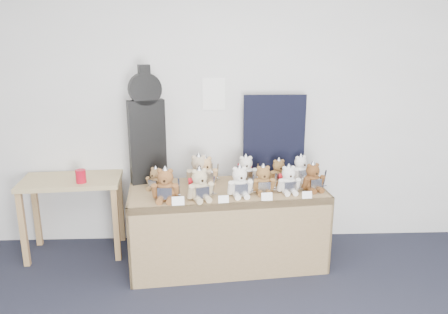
{
  "coord_description": "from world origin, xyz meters",
  "views": [
    {
      "loc": [
        -0.08,
        -1.56,
        1.97
      ],
      "look_at": [
        0.07,
        1.89,
        1.01
      ],
      "focal_mm": 35.0,
      "sensor_mm": 36.0,
      "label": 1
    }
  ],
  "objects_px": {
    "teddy_front_far_left": "(166,186)",
    "teddy_back_far_left": "(156,179)",
    "guitar_case": "(147,127)",
    "teddy_front_right": "(263,181)",
    "teddy_back_end": "(301,169)",
    "teddy_back_centre_right": "(246,170)",
    "teddy_front_far_right": "(288,181)",
    "display_table": "(228,208)",
    "side_table": "(72,192)",
    "teddy_front_end": "(313,178)",
    "teddy_back_left": "(199,171)",
    "teddy_back_centre_left": "(206,171)",
    "teddy_front_centre": "(240,183)",
    "teddy_front_left": "(200,186)",
    "red_cup": "(81,176)",
    "teddy_back_right": "(279,172)"
  },
  "relations": [
    {
      "from": "side_table",
      "to": "teddy_back_far_left",
      "type": "height_order",
      "value": "teddy_back_far_left"
    },
    {
      "from": "red_cup",
      "to": "teddy_back_left",
      "type": "relative_size",
      "value": 0.39
    },
    {
      "from": "side_table",
      "to": "teddy_back_end",
      "type": "height_order",
      "value": "teddy_back_end"
    },
    {
      "from": "teddy_front_far_left",
      "to": "side_table",
      "type": "bearing_deg",
      "value": 153.48
    },
    {
      "from": "red_cup",
      "to": "teddy_front_right",
      "type": "relative_size",
      "value": 0.44
    },
    {
      "from": "side_table",
      "to": "teddy_front_left",
      "type": "relative_size",
      "value": 3.08
    },
    {
      "from": "teddy_back_far_left",
      "to": "teddy_front_far_right",
      "type": "bearing_deg",
      "value": 22.26
    },
    {
      "from": "teddy_back_centre_right",
      "to": "guitar_case",
      "type": "bearing_deg",
      "value": 174.76
    },
    {
      "from": "display_table",
      "to": "teddy_front_far_left",
      "type": "relative_size",
      "value": 5.75
    },
    {
      "from": "teddy_front_left",
      "to": "teddy_back_left",
      "type": "distance_m",
      "value": 0.37
    },
    {
      "from": "guitar_case",
      "to": "teddy_front_right",
      "type": "bearing_deg",
      "value": -38.78
    },
    {
      "from": "display_table",
      "to": "teddy_front_left",
      "type": "distance_m",
      "value": 0.4
    },
    {
      "from": "teddy_front_far_left",
      "to": "teddy_back_far_left",
      "type": "xyz_separation_m",
      "value": [
        -0.11,
        0.27,
        -0.03
      ]
    },
    {
      "from": "teddy_back_end",
      "to": "teddy_back_far_left",
      "type": "xyz_separation_m",
      "value": [
        -1.29,
        -0.19,
        -0.02
      ]
    },
    {
      "from": "teddy_front_left",
      "to": "teddy_back_far_left",
      "type": "bearing_deg",
      "value": 124.96
    },
    {
      "from": "teddy_front_end",
      "to": "teddy_back_centre_right",
      "type": "distance_m",
      "value": 0.6
    },
    {
      "from": "display_table",
      "to": "teddy_front_far_right",
      "type": "bearing_deg",
      "value": -11.55
    },
    {
      "from": "side_table",
      "to": "teddy_front_centre",
      "type": "relative_size",
      "value": 3.17
    },
    {
      "from": "display_table",
      "to": "guitar_case",
      "type": "distance_m",
      "value": 1.0
    },
    {
      "from": "teddy_front_far_right",
      "to": "teddy_back_right",
      "type": "height_order",
      "value": "teddy_front_far_right"
    },
    {
      "from": "teddy_back_centre_left",
      "to": "guitar_case",
      "type": "bearing_deg",
      "value": 156.23
    },
    {
      "from": "teddy_back_centre_left",
      "to": "teddy_back_end",
      "type": "distance_m",
      "value": 0.87
    },
    {
      "from": "teddy_front_end",
      "to": "teddy_back_far_left",
      "type": "distance_m",
      "value": 1.34
    },
    {
      "from": "display_table",
      "to": "red_cup",
      "type": "relative_size",
      "value": 14.72
    },
    {
      "from": "display_table",
      "to": "teddy_back_right",
      "type": "relative_size",
      "value": 7.0
    },
    {
      "from": "teddy_front_left",
      "to": "teddy_back_end",
      "type": "relative_size",
      "value": 1.12
    },
    {
      "from": "red_cup",
      "to": "teddy_back_left",
      "type": "xyz_separation_m",
      "value": [
        1.03,
        -0.0,
        0.03
      ]
    },
    {
      "from": "teddy_front_far_left",
      "to": "teddy_front_end",
      "type": "xyz_separation_m",
      "value": [
        1.23,
        0.18,
        -0.01
      ]
    },
    {
      "from": "teddy_front_centre",
      "to": "teddy_back_right",
      "type": "height_order",
      "value": "teddy_front_centre"
    },
    {
      "from": "teddy_front_centre",
      "to": "teddy_front_far_right",
      "type": "xyz_separation_m",
      "value": [
        0.41,
        0.06,
        -0.01
      ]
    },
    {
      "from": "side_table",
      "to": "teddy_back_left",
      "type": "distance_m",
      "value": 1.18
    },
    {
      "from": "teddy_front_end",
      "to": "teddy_back_left",
      "type": "height_order",
      "value": "teddy_back_left"
    },
    {
      "from": "side_table",
      "to": "teddy_back_centre_left",
      "type": "xyz_separation_m",
      "value": [
        1.22,
        -0.1,
        0.21
      ]
    },
    {
      "from": "teddy_front_far_left",
      "to": "teddy_back_centre_left",
      "type": "distance_m",
      "value": 0.51
    },
    {
      "from": "teddy_back_right",
      "to": "teddy_front_centre",
      "type": "bearing_deg",
      "value": -149.58
    },
    {
      "from": "guitar_case",
      "to": "red_cup",
      "type": "relative_size",
      "value": 8.82
    },
    {
      "from": "teddy_back_end",
      "to": "teddy_back_far_left",
      "type": "bearing_deg",
      "value": 165.74
    },
    {
      "from": "teddy_front_far_right",
      "to": "display_table",
      "type": "bearing_deg",
      "value": 167.53
    },
    {
      "from": "guitar_case",
      "to": "teddy_front_end",
      "type": "xyz_separation_m",
      "value": [
        1.42,
        -0.28,
        -0.4
      ]
    },
    {
      "from": "side_table",
      "to": "teddy_front_end",
      "type": "bearing_deg",
      "value": -13.19
    },
    {
      "from": "teddy_front_left",
      "to": "teddy_back_far_left",
      "type": "height_order",
      "value": "teddy_front_left"
    },
    {
      "from": "guitar_case",
      "to": "teddy_front_far_right",
      "type": "distance_m",
      "value": 1.31
    },
    {
      "from": "teddy_back_centre_right",
      "to": "teddy_front_far_right",
      "type": "bearing_deg",
      "value": -43.43
    },
    {
      "from": "teddy_front_centre",
      "to": "teddy_back_far_left",
      "type": "relative_size",
      "value": 1.31
    },
    {
      "from": "side_table",
      "to": "teddy_back_right",
      "type": "distance_m",
      "value": 1.88
    },
    {
      "from": "side_table",
      "to": "teddy_front_right",
      "type": "relative_size",
      "value": 3.37
    },
    {
      "from": "teddy_back_left",
      "to": "teddy_back_end",
      "type": "height_order",
      "value": "teddy_back_left"
    },
    {
      "from": "teddy_front_end",
      "to": "teddy_back_end",
      "type": "xyz_separation_m",
      "value": [
        -0.05,
        0.27,
        -0.0
      ]
    },
    {
      "from": "teddy_back_left",
      "to": "teddy_back_centre_left",
      "type": "bearing_deg",
      "value": 9.83
    },
    {
      "from": "teddy_front_right",
      "to": "teddy_back_far_left",
      "type": "relative_size",
      "value": 1.24
    }
  ]
}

